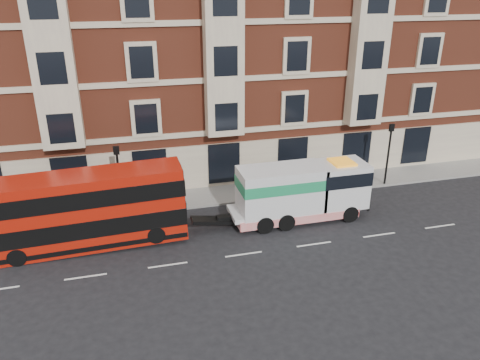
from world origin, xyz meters
name	(u,v)px	position (x,y,z in m)	size (l,w,h in m)	color
ground	(244,254)	(0.00, 0.00, 0.00)	(120.00, 120.00, 0.00)	black
sidewalk	(214,195)	(0.00, 7.50, 0.07)	(90.00, 3.00, 0.15)	slate
victorian_terrace	(197,29)	(0.50, 15.00, 10.07)	(45.00, 12.00, 20.40)	brown
lamp_post_west	(119,175)	(-6.00, 6.20, 2.68)	(0.35, 0.15, 4.35)	black
lamp_post_east	(389,150)	(12.00, 6.20, 2.68)	(0.35, 0.15, 4.35)	black
double_decker_bus	(86,209)	(-7.83, 2.98, 2.22)	(10.34, 2.37, 4.18)	#A91609
tow_truck	(299,192)	(4.22, 2.98, 1.83)	(8.27, 2.45, 3.45)	silver
pedestrian	(30,212)	(-11.21, 6.15, 0.95)	(0.59, 0.39, 1.61)	#1A1E35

